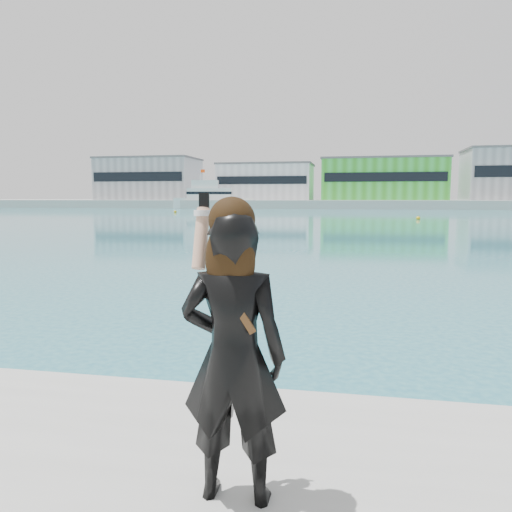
# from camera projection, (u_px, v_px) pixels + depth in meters

# --- Properties ---
(far_quay) EXTENTS (320.00, 40.00, 2.00)m
(far_quay) POSITION_uv_depth(u_px,v_px,m) (350.00, 204.00, 130.58)
(far_quay) COLOR #9E9E99
(far_quay) RESTS_ON ground
(warehouse_grey_left) EXTENTS (26.52, 16.36, 11.50)m
(warehouse_grey_left) POSITION_uv_depth(u_px,v_px,m) (149.00, 179.00, 138.40)
(warehouse_grey_left) COLOR gray
(warehouse_grey_left) RESTS_ON far_quay
(warehouse_white) EXTENTS (24.48, 15.35, 9.50)m
(warehouse_white) POSITION_uv_depth(u_px,v_px,m) (266.00, 182.00, 132.17)
(warehouse_white) COLOR silver
(warehouse_white) RESTS_ON far_quay
(warehouse_green) EXTENTS (30.60, 16.36, 10.50)m
(warehouse_green) POSITION_uv_depth(u_px,v_px,m) (383.00, 179.00, 126.35)
(warehouse_green) COLOR green
(warehouse_green) RESTS_ON far_quay
(flagpole_left) EXTENTS (1.28, 0.16, 8.00)m
(flagpole_left) POSITION_uv_depth(u_px,v_px,m) (201.00, 182.00, 128.46)
(flagpole_left) COLOR silver
(flagpole_left) RESTS_ON far_quay
(flagpole_right) EXTENTS (1.28, 0.16, 8.00)m
(flagpole_right) POSITION_uv_depth(u_px,v_px,m) (446.00, 181.00, 116.92)
(flagpole_right) COLOR silver
(flagpole_right) RESTS_ON far_quay
(motor_yacht) EXTENTS (19.76, 8.99, 8.91)m
(motor_yacht) POSITION_uv_depth(u_px,v_px,m) (212.00, 198.00, 121.22)
(motor_yacht) COLOR silver
(motor_yacht) RESTS_ON ground
(buoy_near) EXTENTS (0.50, 0.50, 0.50)m
(buoy_near) POSITION_uv_depth(u_px,v_px,m) (418.00, 220.00, 59.73)
(buoy_near) COLOR gold
(buoy_near) RESTS_ON ground
(buoy_far) EXTENTS (0.50, 0.50, 0.50)m
(buoy_far) POSITION_uv_depth(u_px,v_px,m) (175.00, 213.00, 86.91)
(buoy_far) COLOR gold
(buoy_far) RESTS_ON ground
(woman) EXTENTS (0.66, 0.44, 1.87)m
(woman) POSITION_uv_depth(u_px,v_px,m) (233.00, 348.00, 2.97)
(woman) COLOR black
(woman) RESTS_ON near_quay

